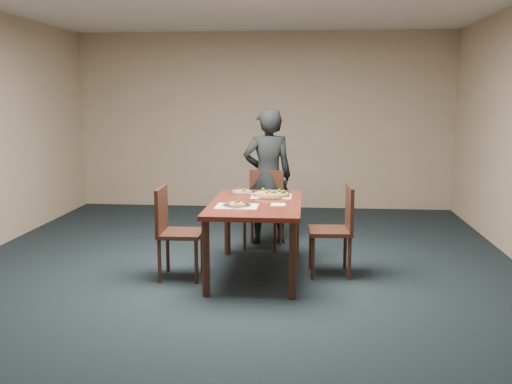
# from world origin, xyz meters

# --- Properties ---
(ground) EXTENTS (8.00, 8.00, 0.00)m
(ground) POSITION_xyz_m (0.00, 0.00, 0.00)
(ground) COLOR black
(ground) RESTS_ON ground
(room_shell) EXTENTS (8.00, 8.00, 8.00)m
(room_shell) POSITION_xyz_m (0.00, 0.00, 1.74)
(room_shell) COLOR tan
(room_shell) RESTS_ON ground
(dining_table) EXTENTS (0.90, 1.50, 0.75)m
(dining_table) POSITION_xyz_m (0.21, 0.40, 0.66)
(dining_table) COLOR #511710
(dining_table) RESTS_ON ground
(chair_far) EXTENTS (0.48, 0.48, 0.91)m
(chair_far) POSITION_xyz_m (0.21, 1.52, 0.52)
(chair_far) COLOR black
(chair_far) RESTS_ON ground
(chair_left) EXTENTS (0.43, 0.43, 0.91)m
(chair_left) POSITION_xyz_m (-0.60, 0.23, 0.52)
(chair_left) COLOR black
(chair_left) RESTS_ON ground
(chair_right) EXTENTS (0.44, 0.44, 0.91)m
(chair_right) POSITION_xyz_m (1.03, 0.47, 0.52)
(chair_right) COLOR black
(chair_right) RESTS_ON ground
(diner) EXTENTS (0.68, 0.52, 1.65)m
(diner) POSITION_xyz_m (0.23, 1.70, 0.83)
(diner) COLOR black
(diner) RESTS_ON ground
(placemat_main) EXTENTS (0.42, 0.32, 0.00)m
(placemat_main) POSITION_xyz_m (0.34, 0.73, 0.75)
(placemat_main) COLOR white
(placemat_main) RESTS_ON dining_table
(placemat_near) EXTENTS (0.40, 0.30, 0.00)m
(placemat_near) POSITION_xyz_m (0.04, 0.15, 0.75)
(placemat_near) COLOR white
(placemat_near) RESTS_ON dining_table
(pizza_pan) EXTENTS (0.40, 0.40, 0.07)m
(pizza_pan) POSITION_xyz_m (0.34, 0.74, 0.77)
(pizza_pan) COLOR silver
(pizza_pan) RESTS_ON dining_table
(slice_plate_near) EXTENTS (0.28, 0.28, 0.06)m
(slice_plate_near) POSITION_xyz_m (0.04, 0.15, 0.76)
(slice_plate_near) COLOR silver
(slice_plate_near) RESTS_ON dining_table
(slice_plate_far) EXTENTS (0.28, 0.28, 0.06)m
(slice_plate_far) POSITION_xyz_m (0.00, 0.93, 0.76)
(slice_plate_far) COLOR silver
(slice_plate_far) RESTS_ON dining_table
(napkin) EXTENTS (0.14, 0.14, 0.01)m
(napkin) POSITION_xyz_m (0.44, 0.25, 0.75)
(napkin) COLOR white
(napkin) RESTS_ON dining_table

